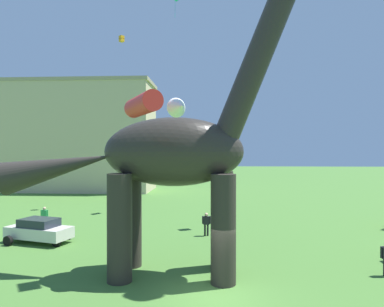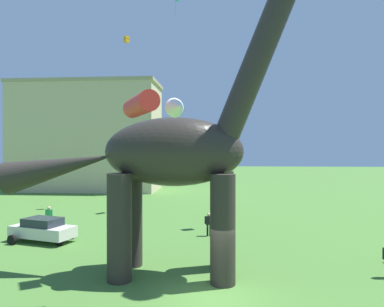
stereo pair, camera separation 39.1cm
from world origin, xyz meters
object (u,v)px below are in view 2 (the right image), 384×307
person_vendor_side (49,214)px  kite_mid_left (126,39)px  parked_sedan_left (43,229)px  kite_mid_right (130,154)px  person_far_spectator (123,228)px  person_watching_child (209,222)px  kite_near_high (183,110)px  kite_apex (242,111)px  dinosaur_sculpture (172,152)px  kite_far_right (148,105)px

person_vendor_side → kite_mid_left: size_ratio=2.51×
parked_sedan_left → kite_mid_right: (2.86, 11.28, 4.87)m
person_far_spectator → kite_mid_left: size_ratio=1.62×
person_watching_child → person_far_spectator: bearing=-75.9°
person_vendor_side → kite_near_high: bearing=84.8°
person_far_spectator → kite_apex: kite_apex is taller
person_watching_child → kite_apex: bearing=149.3°
person_vendor_side → person_watching_child: person_watching_child is taller
person_vendor_side → kite_near_high: kite_near_high is taller
kite_near_high → dinosaur_sculpture: bearing=-85.6°
kite_apex → person_watching_child: bearing=-127.3°
kite_apex → kite_mid_left: bearing=141.5°
kite_apex → person_far_spectator: bearing=-154.3°
dinosaur_sculpture → kite_mid_left: bearing=100.1°
dinosaur_sculpture → parked_sedan_left: (-9.28, 5.34, -5.10)m
parked_sedan_left → kite_mid_right: size_ratio=3.63×
parked_sedan_left → kite_mid_left: kite_mid_left is taller
parked_sedan_left → kite_apex: (13.29, 5.63, 8.28)m
person_watching_child → kite_far_right: size_ratio=0.59×
kite_far_right → parked_sedan_left: bearing=134.1°
dinosaur_sculpture → kite_apex: bearing=59.2°
dinosaur_sculpture → kite_apex: 12.10m
parked_sedan_left → person_far_spectator: size_ratio=4.38×
kite_near_high → kite_mid_right: size_ratio=0.87×
parked_sedan_left → kite_mid_left: (1.58, 14.95, 17.09)m
parked_sedan_left → person_watching_child: size_ratio=2.82×
kite_mid_right → kite_mid_left: size_ratio=1.96×
kite_mid_right → person_far_spectator: bearing=-77.8°
person_watching_child → kite_mid_right: 12.82m
person_far_spectator → kite_mid_right: bearing=-128.4°
dinosaur_sculpture → parked_sedan_left: 11.86m
kite_apex → kite_far_right: 15.55m
parked_sedan_left → kite_far_right: size_ratio=1.66×
dinosaur_sculpture → kite_mid_right: size_ratio=13.09×
kite_near_high → kite_far_right: kite_near_high is taller
person_far_spectator → kite_near_high: bearing=-153.8°
person_watching_child → kite_mid_right: size_ratio=1.29×
dinosaur_sculpture → person_far_spectator: dinosaur_sculpture is taller
dinosaur_sculpture → parked_sedan_left: bearing=139.4°
person_watching_child → kite_near_high: 15.01m
kite_apex → kite_far_right: kite_apex is taller
parked_sedan_left → person_far_spectator: bearing=34.1°
kite_apex → kite_mid_left: kite_mid_left is taller
person_far_spectator → kite_mid_right: size_ratio=0.83×
person_vendor_side → kite_far_right: 18.53m
person_far_spectator → kite_apex: 12.54m
kite_apex → parked_sedan_left: bearing=-157.0°
kite_mid_left → person_watching_child: bearing=-53.6°
dinosaur_sculpture → kite_apex: size_ratio=19.88×
dinosaur_sculpture → kite_far_right: bearing=-105.9°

